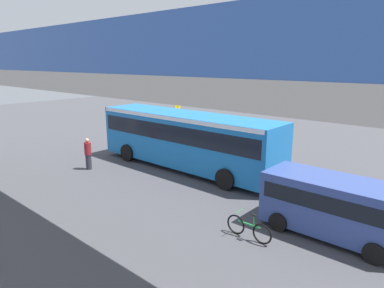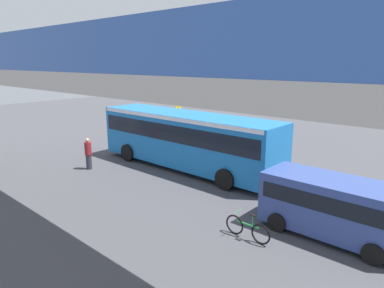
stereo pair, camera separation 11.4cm
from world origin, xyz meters
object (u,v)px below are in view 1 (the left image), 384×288
bicycle_green (249,229)px  traffic_sign (178,115)px  city_bus (186,136)px  pedestrian (88,154)px  parked_van (335,204)px

bicycle_green → traffic_sign: (12.70, -9.87, 1.52)m
city_bus → traffic_sign: city_bus is taller
city_bus → pedestrian: 5.61m
pedestrian → traffic_sign: 9.30m
bicycle_green → pedestrian: size_ratio=0.99×
traffic_sign → city_bus: bearing=136.9°
parked_van → pedestrian: (13.12, 1.40, -0.30)m
parked_van → bicycle_green: bearing=46.3°
city_bus → pedestrian: city_bus is taller
city_bus → pedestrian: bearing=43.4°
city_bus → traffic_sign: bearing=-43.1°
city_bus → bicycle_green: bearing=147.0°
city_bus → bicycle_green: (-7.03, 4.56, -1.51)m
bicycle_green → pedestrian: 11.08m
bicycle_green → traffic_sign: bearing=-37.9°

